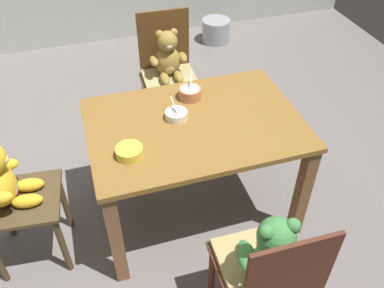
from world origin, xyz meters
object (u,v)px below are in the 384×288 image
object	(u,v)px
porridge_bowl_yellow_near_left	(129,152)
metal_pail	(216,31)
teddy_chair_near_front	(268,264)
teddy_chair_far_center	(169,68)
porridge_bowl_white_center	(176,115)
porridge_bowl_terracotta_far_center	(190,93)
teddy_chair_near_left	(3,187)
dining_table	(195,140)

from	to	relation	value
porridge_bowl_yellow_near_left	metal_pail	xyz separation A→B (m)	(1.31, 2.31, -0.62)
teddy_chair_near_front	teddy_chair_far_center	xyz separation A→B (m)	(0.01, 1.69, -0.01)
porridge_bowl_yellow_near_left	porridge_bowl_white_center	bearing A→B (deg)	36.27
teddy_chair_far_center	metal_pail	xyz separation A→B (m)	(0.85, 1.31, -0.44)
porridge_bowl_yellow_near_left	porridge_bowl_terracotta_far_center	bearing A→B (deg)	41.91
teddy_chair_near_left	metal_pail	world-z (taller)	teddy_chair_near_left
metal_pail	dining_table	bearing A→B (deg)	-113.10
teddy_chair_far_center	teddy_chair_near_left	bearing A→B (deg)	-49.39
teddy_chair_near_front	porridge_bowl_yellow_near_left	size ratio (longest dim) A/B	6.70
porridge_bowl_terracotta_far_center	metal_pail	size ratio (longest dim) A/B	0.46
teddy_chair_near_left	dining_table	bearing A→B (deg)	7.86
porridge_bowl_yellow_near_left	teddy_chair_near_front	bearing A→B (deg)	-56.66
dining_table	porridge_bowl_yellow_near_left	size ratio (longest dim) A/B	8.51
porridge_bowl_white_center	teddy_chair_near_left	bearing A→B (deg)	-173.59
dining_table	teddy_chair_near_front	world-z (taller)	teddy_chair_near_front
dining_table	porridge_bowl_white_center	size ratio (longest dim) A/B	8.94
teddy_chair_far_center	porridge_bowl_terracotta_far_center	bearing A→B (deg)	-0.54
dining_table	porridge_bowl_terracotta_far_center	xyz separation A→B (m)	(0.04, 0.23, 0.16)
porridge_bowl_yellow_near_left	metal_pail	world-z (taller)	porridge_bowl_yellow_near_left
dining_table	porridge_bowl_yellow_near_left	bearing A→B (deg)	-158.01
teddy_chair_near_left	porridge_bowl_yellow_near_left	distance (m)	0.67
dining_table	teddy_chair_far_center	size ratio (longest dim) A/B	1.25
teddy_chair_far_center	porridge_bowl_terracotta_far_center	distance (m)	0.64
teddy_chair_far_center	porridge_bowl_white_center	size ratio (longest dim) A/B	7.15
dining_table	metal_pail	distance (m)	2.38
teddy_chair_near_left	porridge_bowl_terracotta_far_center	size ratio (longest dim) A/B	6.30
teddy_chair_near_front	porridge_bowl_yellow_near_left	bearing A→B (deg)	34.31
teddy_chair_near_front	teddy_chair_near_left	distance (m)	1.36
teddy_chair_near_left	teddy_chair_far_center	bearing A→B (deg)	44.35
teddy_chair_far_center	metal_pail	bearing A→B (deg)	148.91
dining_table	teddy_chair_near_front	size ratio (longest dim) A/B	1.27
porridge_bowl_white_center	porridge_bowl_terracotta_far_center	bearing A→B (deg)	52.03
teddy_chair_near_front	dining_table	bearing A→B (deg)	5.30
porridge_bowl_terracotta_far_center	teddy_chair_near_left	bearing A→B (deg)	-165.79
teddy_chair_near_front	porridge_bowl_terracotta_far_center	world-z (taller)	teddy_chair_near_front
porridge_bowl_terracotta_far_center	metal_pail	world-z (taller)	porridge_bowl_terracotta_far_center
porridge_bowl_yellow_near_left	metal_pail	distance (m)	2.72
dining_table	teddy_chair_near_front	distance (m)	0.85
teddy_chair_near_front	porridge_bowl_white_center	distance (m)	0.94
dining_table	porridge_bowl_white_center	distance (m)	0.18
dining_table	teddy_chair_far_center	world-z (taller)	teddy_chair_far_center
teddy_chair_far_center	porridge_bowl_white_center	world-z (taller)	teddy_chair_far_center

